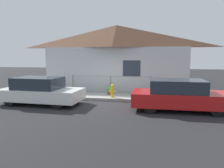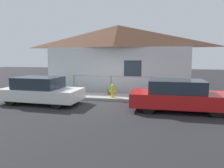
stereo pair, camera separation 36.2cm
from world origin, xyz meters
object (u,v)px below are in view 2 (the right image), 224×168
object	(u,v)px
fire_hydrant	(112,90)
car_left	(41,91)
potted_plant_by_fence	(58,86)
potted_plant_near_hydrant	(110,90)
car_right	(179,96)

from	to	relation	value
fire_hydrant	car_left	bearing A→B (deg)	-153.28
fire_hydrant	potted_plant_by_fence	distance (m)	3.72
potted_plant_near_hydrant	potted_plant_by_fence	distance (m)	3.32
car_right	potted_plant_by_fence	xyz separation A→B (m)	(-7.01, 2.48, -0.14)
fire_hydrant	car_right	bearing A→B (deg)	-26.66
car_left	potted_plant_by_fence	distance (m)	2.49
car_left	fire_hydrant	size ratio (longest dim) A/B	5.63
fire_hydrant	potted_plant_by_fence	bearing A→B (deg)	167.84
car_left	car_right	bearing A→B (deg)	1.97
potted_plant_by_fence	fire_hydrant	bearing A→B (deg)	-12.16
car_right	potted_plant_near_hydrant	xyz separation A→B (m)	(-3.69, 2.45, -0.25)
car_right	potted_plant_near_hydrant	size ratio (longest dim) A/B	8.11
car_right	fire_hydrant	xyz separation A→B (m)	(-3.37, 1.69, -0.15)
car_right	potted_plant_by_fence	bearing A→B (deg)	159.85
fire_hydrant	potted_plant_near_hydrant	world-z (taller)	fire_hydrant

